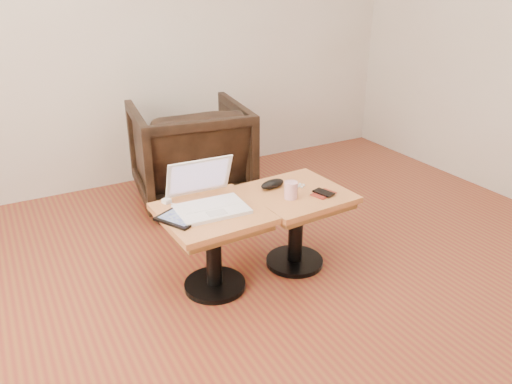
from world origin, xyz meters
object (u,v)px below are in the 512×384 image
side_table_left (213,231)px  side_table_right (296,210)px  armchair (190,153)px  striped_cup (291,190)px  laptop (207,198)px

side_table_left → side_table_right: bearing=-3.0°
side_table_left → armchair: 1.23m
side_table_left → striped_cup: (0.45, -0.07, 0.17)m
striped_cup → armchair: size_ratio=0.12×
laptop → striped_cup: (0.45, -0.12, -0.00)m
laptop → side_table_right: bearing=-3.9°
striped_cup → armchair: (-0.10, 1.25, -0.15)m
laptop → striped_cup: bearing=-12.4°
side_table_left → armchair: (0.35, 1.18, 0.02)m
side_table_right → armchair: size_ratio=0.67×
striped_cup → armchair: armchair is taller
side_table_right → laptop: (-0.53, 0.06, 0.17)m
striped_cup → laptop: bearing=165.1°
laptop → armchair: bearing=75.4°
side_table_right → laptop: 0.56m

